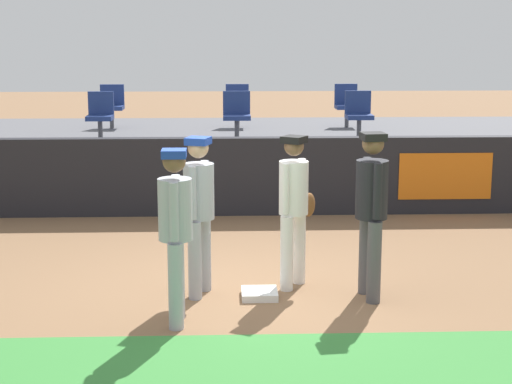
% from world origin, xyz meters
% --- Properties ---
extents(ground_plane, '(60.00, 60.00, 0.00)m').
position_xyz_m(ground_plane, '(0.00, 0.00, 0.00)').
color(ground_plane, '#846042').
extents(first_base, '(0.40, 0.40, 0.08)m').
position_xyz_m(first_base, '(0.23, -0.09, 0.04)').
color(first_base, white).
rests_on(first_base, ground_plane).
extents(player_fielder_home, '(0.53, 0.47, 1.76)m').
position_xyz_m(player_fielder_home, '(0.64, 0.29, 1.02)').
color(player_fielder_home, white).
rests_on(player_fielder_home, ground_plane).
extents(player_runner_visitor, '(0.43, 0.48, 1.79)m').
position_xyz_m(player_runner_visitor, '(-0.43, 0.04, 1.04)').
color(player_runner_visitor, '#9EA3AD').
rests_on(player_runner_visitor, ground_plane).
extents(player_coach_visitor, '(0.34, 0.50, 1.79)m').
position_xyz_m(player_coach_visitor, '(-0.64, -0.87, 1.04)').
color(player_coach_visitor, '#9EA3AD').
rests_on(player_coach_visitor, ground_plane).
extents(player_umpire, '(0.39, 0.52, 1.85)m').
position_xyz_m(player_umpire, '(1.45, -0.15, 1.07)').
color(player_umpire, '#4C4C51').
rests_on(player_umpire, ground_plane).
extents(field_wall, '(18.00, 0.26, 1.25)m').
position_xyz_m(field_wall, '(0.02, 4.06, 0.62)').
color(field_wall, black).
rests_on(field_wall, ground_plane).
extents(bleacher_platform, '(18.00, 4.80, 1.02)m').
position_xyz_m(bleacher_platform, '(0.00, 6.64, 0.51)').
color(bleacher_platform, '#59595E').
rests_on(bleacher_platform, ground_plane).
extents(seat_front_left, '(0.44, 0.44, 0.84)m').
position_xyz_m(seat_front_left, '(-2.30, 5.51, 1.49)').
color(seat_front_left, '#4C4C51').
rests_on(seat_front_left, bleacher_platform).
extents(seat_front_right, '(0.46, 0.44, 0.84)m').
position_xyz_m(seat_front_right, '(2.22, 5.51, 1.50)').
color(seat_front_right, '#4C4C51').
rests_on(seat_front_right, bleacher_platform).
extents(seat_front_center, '(0.48, 0.44, 0.84)m').
position_xyz_m(seat_front_center, '(0.07, 5.51, 1.50)').
color(seat_front_center, '#4C4C51').
rests_on(seat_front_center, bleacher_platform).
extents(seat_back_left, '(0.46, 0.44, 0.84)m').
position_xyz_m(seat_back_left, '(-2.34, 7.31, 1.50)').
color(seat_back_left, '#4C4C51').
rests_on(seat_back_left, bleacher_platform).
extents(seat_back_right, '(0.45, 0.44, 0.84)m').
position_xyz_m(seat_back_right, '(2.27, 7.31, 1.49)').
color(seat_back_right, '#4C4C51').
rests_on(seat_back_right, bleacher_platform).
extents(seat_back_center, '(0.45, 0.44, 0.84)m').
position_xyz_m(seat_back_center, '(0.11, 7.31, 1.50)').
color(seat_back_center, '#4C4C51').
rests_on(seat_back_center, bleacher_platform).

